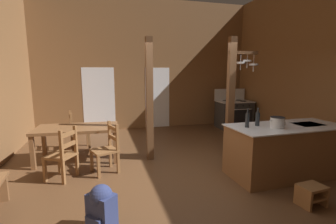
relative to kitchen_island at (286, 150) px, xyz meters
name	(u,v)px	position (x,y,z in m)	size (l,w,h in m)	color
ground_plane	(189,179)	(-1.76, 0.38, -0.52)	(7.87, 9.11, 0.10)	brown
wall_back	(147,65)	(-1.76, 4.61, 1.67)	(7.87, 0.14, 4.27)	brown
glazed_door_back_left	(99,100)	(-3.35, 4.53, 0.56)	(1.00, 0.01, 2.05)	white
glazed_panel_back_right	(157,98)	(-1.40, 4.53, 0.56)	(0.84, 0.01, 2.05)	white
kitchen_island	(286,150)	(0.00, 0.00, 0.00)	(2.18, 1.01, 0.94)	brown
stove_range	(234,114)	(1.10, 3.72, 0.01)	(1.17, 0.86, 1.32)	#2B2B2B
support_post_with_pot_rack	(232,95)	(-0.57, 1.01, 0.95)	(0.67, 0.23, 2.62)	brown
support_post_center	(150,100)	(-2.27, 1.47, 0.84)	(0.14, 0.14, 2.62)	brown
step_stool	(311,194)	(-0.40, -1.00, -0.29)	(0.38, 0.31, 0.30)	brown
dining_table	(77,131)	(-3.79, 1.83, 0.18)	(1.75, 1.00, 0.74)	brown
ladderback_chair_near_window	(107,149)	(-3.20, 1.01, -0.02)	(0.57, 0.57, 0.95)	brown
ladderback_chair_by_post	(78,131)	(-3.87, 2.64, -0.02)	(0.51, 0.51, 0.95)	brown
ladderback_chair_at_table_end	(63,155)	(-3.96, 0.88, -0.02)	(0.60, 0.60, 0.95)	brown
backpack	(101,207)	(-3.31, -0.82, -0.15)	(0.38, 0.38, 0.60)	navy
stockpot_on_counter	(277,122)	(-0.31, -0.10, 0.57)	(0.31, 0.24, 0.19)	silver
mixing_bowl_on_counter	(280,123)	(-0.05, 0.13, 0.50)	(0.17, 0.17, 0.06)	#B2A893
bottle_tall_on_counter	(258,119)	(-0.54, 0.14, 0.60)	(0.08, 0.08, 0.33)	#1E2328
bottle_short_on_counter	(247,120)	(-0.80, 0.07, 0.60)	(0.07, 0.07, 0.34)	#1E2328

